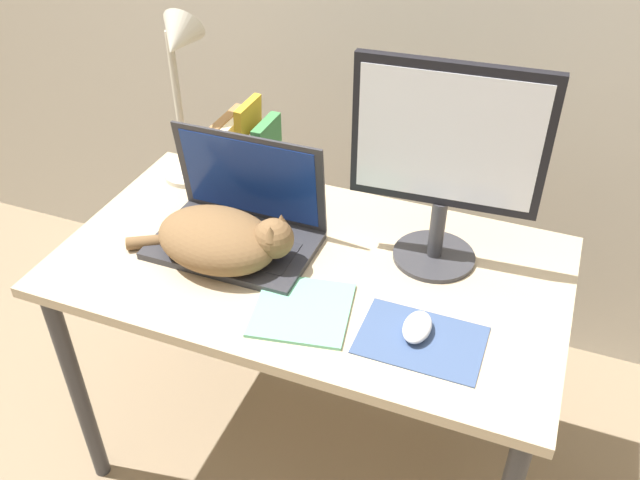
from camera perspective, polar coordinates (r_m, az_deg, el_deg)
The scene contains 9 objects.
desk at distance 1.69m, azimuth -0.81°, elevation -4.12°, with size 1.22×0.68×0.74m.
laptop at distance 1.68m, azimuth -6.86°, elevation 1.34°, with size 0.40×0.25×0.27m.
cat at distance 1.61m, azimuth -8.27°, elevation 0.05°, with size 0.43×0.23×0.14m.
external_monitor at distance 1.52m, azimuth 10.58°, elevation 6.86°, with size 0.43×0.20×0.50m.
mousepad at distance 1.45m, azimuth 8.50°, elevation -8.33°, with size 0.26×0.18×0.00m.
computer_mouse at distance 1.45m, azimuth 8.19°, elevation -7.27°, with size 0.06×0.10×0.03m.
book_row at distance 1.87m, azimuth -6.13°, elevation 7.23°, with size 0.15×0.17×0.26m.
desk_lamp at distance 1.80m, azimuth -11.77°, elevation 13.76°, with size 0.17×0.17×0.50m.
notepad at distance 1.50m, azimuth -1.51°, elevation -5.87°, with size 0.24×0.24×0.01m.
Camera 1 is at (0.49, -0.84, 1.76)m, focal length 38.00 mm.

